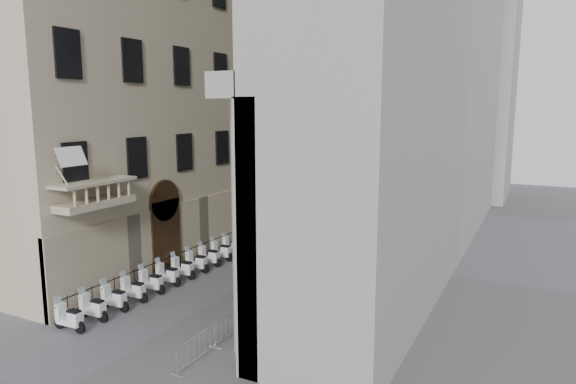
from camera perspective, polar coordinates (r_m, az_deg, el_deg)
name	(u,v)px	position (r m, az deg, el deg)	size (l,w,h in m)	color
left_building	(221,4)	(39.87, -7.48, 19.96)	(5.00, 36.00, 34.00)	#C1B194
far_building	(409,58)	(60.51, 13.30, 14.25)	(22.00, 10.00, 30.00)	#A19F98
iron_fence	(232,250)	(35.43, -6.22, -6.45)	(0.30, 28.00, 1.40)	black
blue_awning	(386,238)	(39.15, 10.83, -5.03)	(1.60, 3.00, 3.00)	navy
flag	(83,321)	(25.90, -21.84, -13.19)	(1.00, 1.40, 8.20)	#9E0C11
scooter_0	(70,331)	(25.07, -23.03, -14.04)	(0.56, 1.40, 1.50)	white
scooter_1	(94,320)	(25.85, -20.79, -13.17)	(0.56, 1.40, 1.50)	white
scooter_2	(115,310)	(26.67, -18.69, -12.34)	(0.56, 1.40, 1.50)	white
scooter_3	(134,301)	(27.52, -16.73, -11.54)	(0.56, 1.40, 1.50)	white
scooter_4	(152,293)	(28.41, -14.90, -10.79)	(0.56, 1.40, 1.50)	white
scooter_5	(168,285)	(29.33, -13.20, -10.06)	(0.56, 1.40, 1.50)	white
scooter_6	(183,278)	(30.28, -11.60, -9.38)	(0.56, 1.40, 1.50)	white
scooter_7	(197,272)	(31.26, -10.11, -8.73)	(0.56, 1.40, 1.50)	white
scooter_8	(209,266)	(32.25, -8.72, -8.12)	(0.56, 1.40, 1.50)	white
scooter_9	(221,260)	(33.27, -7.41, -7.53)	(0.56, 1.40, 1.50)	white
scooter_10	(232,255)	(34.31, -6.19, -6.98)	(0.56, 1.40, 1.50)	white
scooter_11	(243,250)	(35.36, -5.04, -6.46)	(0.56, 1.40, 1.50)	white
scooter_12	(253,246)	(36.43, -3.96, -5.97)	(0.56, 1.40, 1.50)	white
barrier_0	(197,362)	(21.03, -10.05, -18.09)	(0.60, 2.40, 1.10)	#B4B7BC
barrier_1	(233,336)	(22.86, -6.17, -15.64)	(0.60, 2.40, 1.10)	#B4B7BC
barrier_2	(262,315)	(24.81, -2.95, -13.51)	(0.60, 2.40, 1.10)	#B4B7BC
barrier_3	(286,298)	(26.85, -0.26, -11.67)	(0.60, 2.40, 1.10)	#B4B7BC
barrier_4	(306,283)	(28.96, 2.02, -10.07)	(0.60, 2.40, 1.10)	#B4B7BC
barrier_5	(323,270)	(31.13, 3.96, -8.68)	(0.60, 2.40, 1.10)	#B4B7BC
security_tent	(279,203)	(39.15, -1.06, -1.27)	(3.53, 3.53, 2.86)	white
street_lamp	(288,162)	(40.58, -0.05, 3.31)	(2.88, 0.54, 8.88)	#96999E
info_kiosk	(257,227)	(37.80, -3.45, -3.88)	(0.38, 0.93, 1.92)	black
pedestrian_a	(341,229)	(37.94, 5.94, -4.15)	(0.57, 0.37, 1.56)	#0D1434
pedestrian_b	(341,221)	(39.89, 5.94, -3.19)	(0.95, 0.74, 1.96)	black
pedestrian_c	(353,198)	(50.09, 7.25, -0.64)	(0.95, 0.62, 1.93)	black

